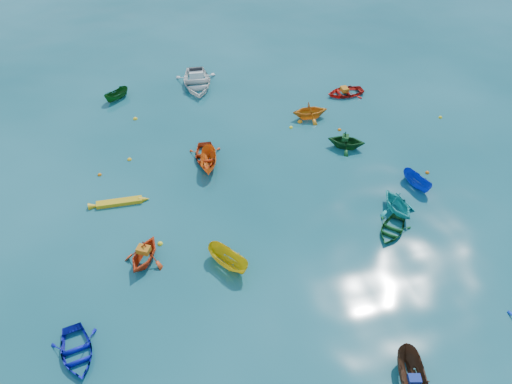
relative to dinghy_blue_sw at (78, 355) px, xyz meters
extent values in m
plane|color=#093E48|center=(11.48, 4.21, 0.00)|extent=(160.00, 160.00, 0.00)
imported|color=#0D14AA|center=(0.00, 0.00, 0.00)|extent=(2.85, 3.59, 0.67)
imported|color=#4F2E1C|center=(15.42, -5.43, 0.00)|extent=(2.00, 3.48, 1.27)
imported|color=red|center=(3.79, 5.32, 0.00)|extent=(3.52, 3.67, 1.50)
imported|color=yellow|center=(8.49, 3.80, 0.00)|extent=(2.62, 3.16, 1.17)
imported|color=#124E1D|center=(18.90, 4.01, 0.00)|extent=(3.38, 3.40, 0.58)
imported|color=#1BACA9|center=(20.00, 5.63, 0.00)|extent=(2.76, 3.12, 1.51)
imported|color=orange|center=(8.97, 13.10, 0.00)|extent=(1.72, 3.21, 1.18)
imported|color=#104719|center=(19.38, 12.91, 0.00)|extent=(3.53, 3.36, 1.45)
imported|color=red|center=(22.16, 20.12, 0.00)|extent=(3.33, 2.45, 0.67)
imported|color=#0F32C1|center=(22.45, 7.59, 0.00)|extent=(1.58, 2.69, 0.98)
imported|color=red|center=(8.88, 14.08, 0.00)|extent=(2.70, 3.53, 0.68)
imported|color=orange|center=(18.03, 17.42, 0.00)|extent=(2.98, 2.61, 1.50)
imported|color=#124E15|center=(2.93, 24.09, 0.00)|extent=(2.48, 2.21, 0.94)
imported|color=silver|center=(9.91, 24.68, 0.00)|extent=(4.01, 5.34, 1.66)
cube|color=navy|center=(15.39, -5.57, 0.78)|extent=(0.67, 0.57, 0.28)
cube|color=#C86E14|center=(3.81, 5.37, 0.93)|extent=(0.92, 0.85, 0.36)
cube|color=#104118|center=(19.29, 12.96, 0.87)|extent=(0.71, 0.78, 0.30)
cube|color=#CC6D14|center=(22.06, 20.11, 0.51)|extent=(0.58, 0.75, 0.35)
sphere|color=yellow|center=(4.77, 6.44, 0.00)|extent=(0.33, 0.33, 0.33)
sphere|color=#DF620C|center=(23.90, 8.67, 0.00)|extent=(0.30, 0.30, 0.30)
sphere|color=yellow|center=(3.43, 15.32, 0.00)|extent=(0.32, 0.32, 0.32)
sphere|color=orange|center=(1.28, 14.05, 0.00)|extent=(0.30, 0.30, 0.30)
sphere|color=#FFF11A|center=(16.13, 16.39, 0.00)|extent=(0.29, 0.29, 0.29)
sphere|color=orange|center=(19.76, 15.15, 0.00)|extent=(0.30, 0.30, 0.30)
sphere|color=yellow|center=(4.20, 20.61, 0.00)|extent=(0.36, 0.36, 0.36)
sphere|color=orange|center=(17.06, 16.96, 0.00)|extent=(0.39, 0.39, 0.39)
sphere|color=yellow|center=(28.38, 14.80, 0.00)|extent=(0.30, 0.30, 0.30)
camera|label=1|loc=(5.50, -14.82, 22.70)|focal=35.00mm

